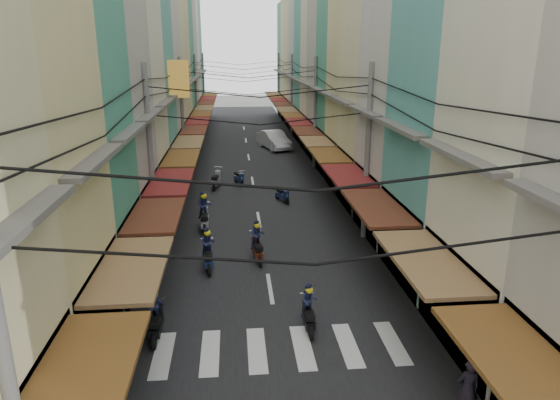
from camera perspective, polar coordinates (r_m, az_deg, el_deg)
ground at (r=21.04m, az=-1.56°, el=-7.63°), size 160.00×160.00×0.00m
road at (r=40.08m, az=-3.51°, el=4.31°), size 10.00×80.00×0.02m
sidewalk_left at (r=40.41m, az=-12.79°, el=4.05°), size 3.00×80.00×0.06m
sidewalk_right at (r=40.80m, az=5.68°, el=4.51°), size 3.00×80.00×0.06m
crosswalk at (r=15.79m, az=-0.02°, el=-16.60°), size 7.55×2.40×0.01m
building_row_left at (r=36.30m, az=-16.84°, el=17.88°), size 7.80×67.67×23.70m
building_row_right at (r=36.71m, az=9.49°, el=17.75°), size 7.80×68.98×22.59m
utility_poles at (r=34.20m, az=-3.41°, el=13.29°), size 10.20×66.13×8.20m
white_car at (r=45.64m, az=-0.67°, el=5.88°), size 6.11×3.69×2.02m
bicycle at (r=22.86m, az=16.18°, el=-6.27°), size 1.58×0.92×1.02m
moving_scooters at (r=23.12m, az=-6.08°, el=-3.96°), size 5.76×20.04×2.00m
parked_scooters at (r=18.12m, az=9.49°, el=-10.49°), size 13.06×15.75×0.98m
pedestrians at (r=21.33m, az=-12.65°, el=-4.67°), size 12.06×20.10×2.23m
market_umbrella at (r=19.10m, az=19.78°, el=-3.65°), size 2.54×2.54×2.68m
traffic_sign at (r=22.29m, az=13.31°, el=-0.67°), size 0.10×0.65×2.98m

